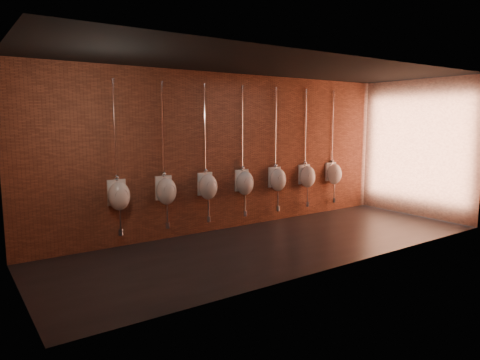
% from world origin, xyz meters
% --- Properties ---
extents(ground, '(8.50, 8.50, 0.00)m').
position_xyz_m(ground, '(0.00, 0.00, 0.00)').
color(ground, black).
rests_on(ground, ground).
extents(room_shell, '(8.54, 3.04, 3.22)m').
position_xyz_m(room_shell, '(0.00, 0.00, 2.01)').
color(room_shell, black).
rests_on(room_shell, ground).
extents(urinal_0, '(0.39, 0.34, 2.72)m').
position_xyz_m(urinal_0, '(-2.47, 1.36, 0.96)').
color(urinal_0, white).
rests_on(urinal_0, ground).
extents(urinal_1, '(0.39, 0.34, 2.72)m').
position_xyz_m(urinal_1, '(-1.57, 1.36, 0.96)').
color(urinal_1, white).
rests_on(urinal_1, ground).
extents(urinal_2, '(0.39, 0.34, 2.72)m').
position_xyz_m(urinal_2, '(-0.67, 1.36, 0.96)').
color(urinal_2, white).
rests_on(urinal_2, ground).
extents(urinal_3, '(0.39, 0.34, 2.72)m').
position_xyz_m(urinal_3, '(0.23, 1.36, 0.96)').
color(urinal_3, white).
rests_on(urinal_3, ground).
extents(urinal_4, '(0.39, 0.34, 2.72)m').
position_xyz_m(urinal_4, '(1.13, 1.36, 0.96)').
color(urinal_4, white).
rests_on(urinal_4, ground).
extents(urinal_5, '(0.39, 0.34, 2.72)m').
position_xyz_m(urinal_5, '(2.03, 1.36, 0.96)').
color(urinal_5, white).
rests_on(urinal_5, ground).
extents(urinal_6, '(0.39, 0.34, 2.72)m').
position_xyz_m(urinal_6, '(2.93, 1.36, 0.96)').
color(urinal_6, white).
rests_on(urinal_6, ground).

